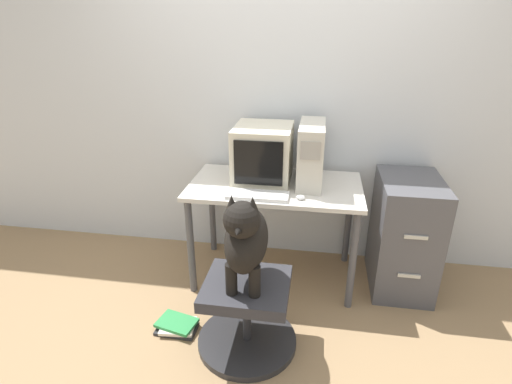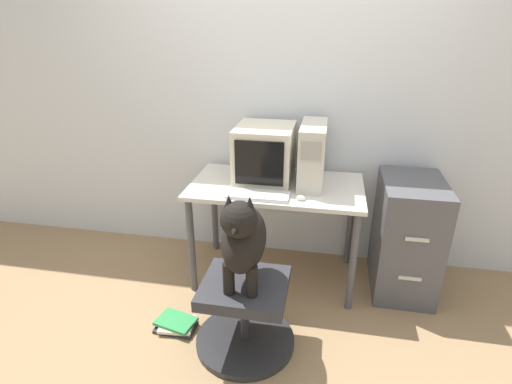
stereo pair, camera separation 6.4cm
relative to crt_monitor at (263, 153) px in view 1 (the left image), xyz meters
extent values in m
plane|color=#937551|center=(0.10, -0.43, -0.95)|extent=(12.00, 12.00, 0.00)
cube|color=silver|center=(0.10, 0.31, 0.35)|extent=(8.00, 0.05, 2.60)
cube|color=silver|center=(0.10, -0.09, -0.21)|extent=(1.21, 0.68, 0.03)
cylinder|color=#4C4C51|center=(-0.45, -0.38, -0.59)|extent=(0.05, 0.05, 0.73)
cylinder|color=#4C4C51|center=(0.66, -0.38, -0.59)|extent=(0.05, 0.05, 0.73)
cylinder|color=#4C4C51|center=(-0.45, 0.20, -0.59)|extent=(0.05, 0.05, 0.73)
cylinder|color=#4C4C51|center=(0.66, 0.20, -0.59)|extent=(0.05, 0.05, 0.73)
cube|color=beige|center=(0.00, 0.00, 0.00)|extent=(0.40, 0.44, 0.39)
cube|color=black|center=(0.00, -0.22, 0.00)|extent=(0.33, 0.01, 0.30)
cube|color=beige|center=(0.34, -0.02, 0.02)|extent=(0.17, 0.46, 0.43)
cube|color=#9E998E|center=(0.34, -0.25, 0.11)|extent=(0.13, 0.01, 0.12)
cube|color=silver|center=(0.01, -0.33, -0.18)|extent=(0.41, 0.15, 0.02)
cube|color=silver|center=(0.01, -0.33, -0.17)|extent=(0.37, 0.13, 0.00)
ellipsoid|color=silver|center=(0.29, -0.33, -0.18)|extent=(0.06, 0.04, 0.03)
cylinder|color=#262628|center=(0.03, -0.83, -0.93)|extent=(0.60, 0.60, 0.04)
cylinder|color=#262628|center=(0.03, -0.83, -0.75)|extent=(0.05, 0.05, 0.34)
cube|color=#2D2D33|center=(0.03, -0.83, -0.54)|extent=(0.49, 0.44, 0.07)
ellipsoid|color=black|center=(0.03, -0.82, -0.24)|extent=(0.23, 0.44, 0.34)
cylinder|color=black|center=(-0.04, -0.94, -0.41)|extent=(0.06, 0.06, 0.19)
cylinder|color=black|center=(0.09, -0.94, -0.41)|extent=(0.06, 0.06, 0.19)
sphere|color=black|center=(0.03, -0.94, -0.05)|extent=(0.19, 0.19, 0.19)
cone|color=black|center=(0.03, -1.02, -0.06)|extent=(0.09, 0.10, 0.09)
cone|color=black|center=(-0.02, -0.93, 0.03)|extent=(0.07, 0.07, 0.09)
cone|color=black|center=(0.08, -0.93, 0.03)|extent=(0.07, 0.07, 0.09)
torus|color=red|center=(0.03, -0.91, -0.12)|extent=(0.14, 0.14, 0.02)
cube|color=#4C4C51|center=(1.03, -0.05, -0.54)|extent=(0.41, 0.59, 0.83)
cube|color=beige|center=(1.03, -0.35, -0.39)|extent=(0.14, 0.01, 0.02)
cube|color=beige|center=(1.03, -0.35, -0.68)|extent=(0.14, 0.01, 0.02)
cube|color=#262628|center=(-0.44, -0.80, -0.94)|extent=(0.26, 0.16, 0.02)
cube|color=silver|center=(-0.43, -0.79, -0.92)|extent=(0.23, 0.19, 0.02)
cube|color=#2D8C47|center=(-0.44, -0.79, -0.90)|extent=(0.27, 0.22, 0.02)
camera|label=1|loc=(0.38, -2.68, 0.87)|focal=28.00mm
camera|label=2|loc=(0.44, -2.67, 0.87)|focal=28.00mm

